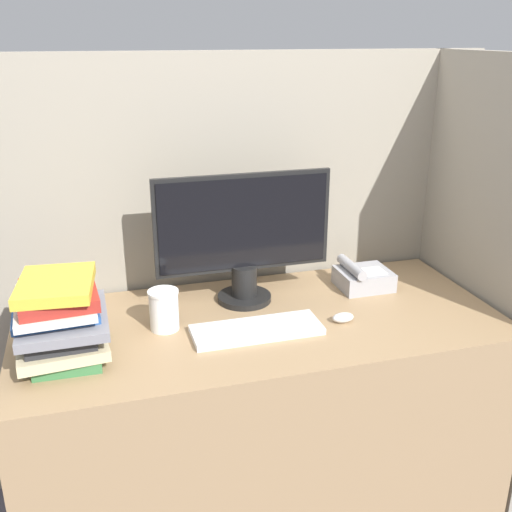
{
  "coord_description": "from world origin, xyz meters",
  "views": [
    {
      "loc": [
        -0.49,
        -1.31,
        1.63
      ],
      "look_at": [
        -0.01,
        0.38,
        0.97
      ],
      "focal_mm": 42.0,
      "sensor_mm": 36.0,
      "label": 1
    }
  ],
  "objects_px": {
    "monitor": "(244,239)",
    "desk_telephone": "(362,277)",
    "coffee_cup": "(164,310)",
    "book_stack": "(60,318)",
    "mouse": "(343,318)",
    "keyboard": "(257,330)"
  },
  "relations": [
    {
      "from": "mouse",
      "to": "coffee_cup",
      "type": "relative_size",
      "value": 0.55
    },
    {
      "from": "monitor",
      "to": "book_stack",
      "type": "relative_size",
      "value": 1.82
    },
    {
      "from": "keyboard",
      "to": "desk_telephone",
      "type": "xyz_separation_m",
      "value": [
        0.46,
        0.23,
        0.03
      ]
    },
    {
      "from": "book_stack",
      "to": "desk_telephone",
      "type": "bearing_deg",
      "value": 11.33
    },
    {
      "from": "coffee_cup",
      "to": "book_stack",
      "type": "distance_m",
      "value": 0.31
    },
    {
      "from": "coffee_cup",
      "to": "mouse",
      "type": "bearing_deg",
      "value": -11.57
    },
    {
      "from": "book_stack",
      "to": "desk_telephone",
      "type": "distance_m",
      "value": 1.05
    },
    {
      "from": "coffee_cup",
      "to": "monitor",
      "type": "bearing_deg",
      "value": 25.04
    },
    {
      "from": "keyboard",
      "to": "book_stack",
      "type": "relative_size",
      "value": 1.22
    },
    {
      "from": "keyboard",
      "to": "book_stack",
      "type": "xyz_separation_m",
      "value": [
        -0.56,
        0.02,
        0.11
      ]
    },
    {
      "from": "book_stack",
      "to": "desk_telephone",
      "type": "height_order",
      "value": "book_stack"
    },
    {
      "from": "mouse",
      "to": "desk_telephone",
      "type": "bearing_deg",
      "value": 52.9
    },
    {
      "from": "monitor",
      "to": "keyboard",
      "type": "distance_m",
      "value": 0.32
    },
    {
      "from": "coffee_cup",
      "to": "book_stack",
      "type": "xyz_separation_m",
      "value": [
        -0.3,
        -0.08,
        0.05
      ]
    },
    {
      "from": "mouse",
      "to": "desk_telephone",
      "type": "xyz_separation_m",
      "value": [
        0.18,
        0.24,
        0.02
      ]
    },
    {
      "from": "monitor",
      "to": "mouse",
      "type": "distance_m",
      "value": 0.41
    },
    {
      "from": "mouse",
      "to": "coffee_cup",
      "type": "xyz_separation_m",
      "value": [
        -0.55,
        0.11,
        0.05
      ]
    },
    {
      "from": "book_stack",
      "to": "monitor",
      "type": "bearing_deg",
      "value": 20.31
    },
    {
      "from": "monitor",
      "to": "desk_telephone",
      "type": "distance_m",
      "value": 0.47
    },
    {
      "from": "coffee_cup",
      "to": "keyboard",
      "type": "bearing_deg",
      "value": -21.61
    },
    {
      "from": "book_stack",
      "to": "mouse",
      "type": "bearing_deg",
      "value": -2.04
    },
    {
      "from": "monitor",
      "to": "keyboard",
      "type": "relative_size",
      "value": 1.49
    }
  ]
}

